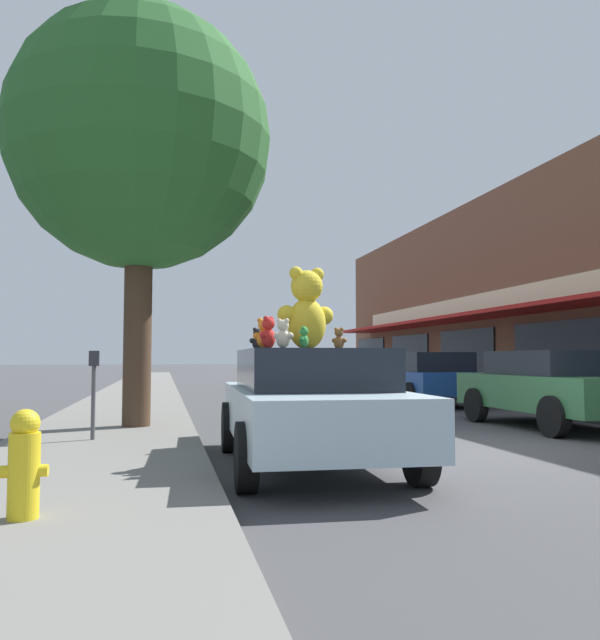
{
  "coord_description": "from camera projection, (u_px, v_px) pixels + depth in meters",
  "views": [
    {
      "loc": [
        -4.51,
        -8.23,
        1.31
      ],
      "look_at": [
        -2.43,
        1.25,
        1.91
      ],
      "focal_mm": 35.0,
      "sensor_mm": 36.0,
      "label": 1
    }
  ],
  "objects": [
    {
      "name": "ground_plane",
      "position": [
        485.0,
        450.0,
        8.91
      ],
      "size": [
        260.0,
        260.0,
        0.0
      ],
      "primitive_type": "plane",
      "color": "#424244"
    },
    {
      "name": "sidewalk_near",
      "position": [
        93.0,
        458.0,
        7.77
      ],
      "size": [
        2.75,
        90.0,
        0.15
      ],
      "color": "slate",
      "rests_on": "ground_plane"
    },
    {
      "name": "plush_art_car",
      "position": [
        310.0,
        403.0,
        7.61
      ],
      "size": [
        2.14,
        4.45,
        1.42
      ],
      "rotation": [
        0.0,
        0.0,
        -0.04
      ],
      "color": "#ADC6D1",
      "rests_on": "ground_plane"
    },
    {
      "name": "teddy_bear_giant",
      "position": [
        307.0,
        310.0,
        7.67
      ],
      "size": [
        0.77,
        0.5,
        1.02
      ],
      "rotation": [
        0.0,
        0.0,
        3.33
      ],
      "color": "yellow",
      "rests_on": "plush_art_car"
    },
    {
      "name": "teddy_bear_orange",
      "position": [
        264.0,
        334.0,
        7.13
      ],
      "size": [
        0.27,
        0.17,
        0.35
      ],
      "rotation": [
        0.0,
        0.0,
        2.97
      ],
      "color": "orange",
      "rests_on": "plush_art_car"
    },
    {
      "name": "teddy_bear_brown",
      "position": [
        339.0,
        339.0,
        7.95
      ],
      "size": [
        0.2,
        0.19,
        0.29
      ],
      "rotation": [
        0.0,
        0.0,
        2.41
      ],
      "color": "olive",
      "rests_on": "plush_art_car"
    },
    {
      "name": "teddy_bear_white",
      "position": [
        306.0,
        340.0,
        8.26
      ],
      "size": [
        0.2,
        0.15,
        0.27
      ],
      "rotation": [
        0.0,
        0.0,
        2.75
      ],
      "color": "white",
      "rests_on": "plush_art_car"
    },
    {
      "name": "teddy_bear_cream",
      "position": [
        283.0,
        334.0,
        6.79
      ],
      "size": [
        0.23,
        0.21,
        0.33
      ],
      "rotation": [
        0.0,
        0.0,
        2.49
      ],
      "color": "beige",
      "rests_on": "plush_art_car"
    },
    {
      "name": "teddy_bear_green",
      "position": [
        304.0,
        338.0,
        6.75
      ],
      "size": [
        0.15,
        0.17,
        0.24
      ],
      "rotation": [
        0.0,
        0.0,
        4.14
      ],
      "color": "green",
      "rests_on": "plush_art_car"
    },
    {
      "name": "teddy_bear_black",
      "position": [
        257.0,
        339.0,
        8.45
      ],
      "size": [
        0.23,
        0.16,
        0.31
      ],
      "rotation": [
        0.0,
        0.0,
        3.41
      ],
      "color": "black",
      "rests_on": "plush_art_car"
    },
    {
      "name": "teddy_bear_red",
      "position": [
        268.0,
        333.0,
        6.97
      ],
      "size": [
        0.24,
        0.25,
        0.36
      ],
      "rotation": [
        0.0,
        0.0,
        3.95
      ],
      "color": "red",
      "rests_on": "plush_art_car"
    },
    {
      "name": "parked_car_far_center",
      "position": [
        552.0,
        386.0,
        11.82
      ],
      "size": [
        1.98,
        4.24,
        1.46
      ],
      "color": "#336B3D",
      "rests_on": "ground_plane"
    },
    {
      "name": "parked_car_far_right",
      "position": [
        424.0,
        376.0,
        17.62
      ],
      "size": [
        2.08,
        4.23,
        1.47
      ],
      "color": "#1E4793",
      "rests_on": "ground_plane"
    },
    {
      "name": "street_tree",
      "position": [
        141.0,
        141.0,
        10.98
      ],
      "size": [
        4.59,
        4.59,
        7.3
      ],
      "color": "#473323",
      "rests_on": "sidewalk_near"
    },
    {
      "name": "fire_hydrant",
      "position": [
        24.0,
        464.0,
        4.53
      ],
      "size": [
        0.33,
        0.22,
        0.79
      ],
      "color": "yellow",
      "rests_on": "sidewalk_near"
    },
    {
      "name": "parking_meter",
      "position": [
        94.0,
        383.0,
        8.95
      ],
      "size": [
        0.14,
        0.1,
        1.27
      ],
      "color": "#4C4C51",
      "rests_on": "sidewalk_near"
    }
  ]
}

